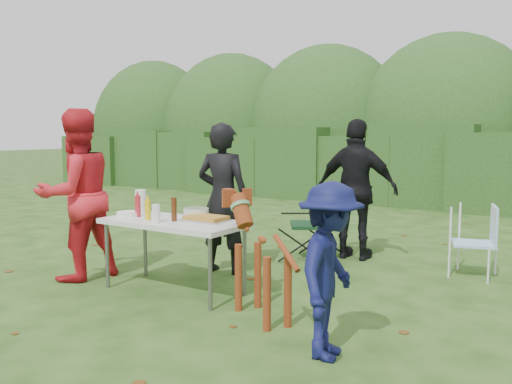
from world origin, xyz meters
The scene contains 20 objects.
ground centered at (0.00, 0.00, 0.00)m, with size 80.00×80.00×0.00m, color #1E4211.
hedge_row centered at (0.00, 8.00, 0.85)m, with size 22.00×1.40×1.70m, color #23471C.
shrub_backdrop centered at (0.00, 9.60, 1.60)m, with size 20.00×2.60×3.20m, color #3D6628.
folding_table centered at (-0.33, 0.10, 0.69)m, with size 1.50×0.70×0.74m.
person_cook centered at (-0.37, 0.99, 0.87)m, with size 0.63×0.42×1.74m, color black.
person_red_jacket centered at (-1.56, -0.10, 0.94)m, with size 0.92×0.71×1.88m, color red.
person_black_puffy centered at (0.67, 2.46, 0.90)m, with size 1.05×0.44×1.80m, color black.
child centered at (1.70, -0.52, 0.64)m, with size 0.83×0.48×1.28m, color #0E1243.
dog centered at (0.86, -0.10, 0.53)m, with size 1.12×0.45×1.07m, color maroon, non-canonical shape.
camping_chair centered at (0.19, 2.17, 0.50)m, with size 0.62×0.62×1.00m, color black, non-canonical shape.
lawn_chair centered at (2.12, 2.37, 0.41)m, with size 0.49×0.49×0.82m, color #4F97E2, non-canonical shape.
food_tray centered at (-0.01, 0.22, 0.75)m, with size 0.45×0.30×0.02m, color #B7B7BA.
focaccia_bread centered at (-0.01, 0.22, 0.78)m, with size 0.40×0.26×0.04m, color #B27C2A.
mustard_bottle centered at (-0.57, -0.02, 0.84)m, with size 0.06×0.06×0.20m, color #DFBB0F.
ketchup_bottle centered at (-0.80, 0.06, 0.85)m, with size 0.06×0.06×0.22m, color #B21F2B.
beer_bottle centered at (-0.29, 0.06, 0.86)m, with size 0.06×0.06×0.24m, color #47230F.
paper_towel_roll centered at (-0.94, 0.25, 0.87)m, with size 0.12×0.12×0.26m, color white.
cup_stack centered at (-0.38, -0.10, 0.83)m, with size 0.08×0.08×0.18m, color white.
pasta_bowl centered at (-0.24, 0.35, 0.79)m, with size 0.26×0.26×0.10m, color silver.
plate_stack centered at (-0.91, 0.03, 0.77)m, with size 0.24×0.24×0.05m, color white.
Camera 1 is at (3.31, -4.00, 1.64)m, focal length 38.00 mm.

